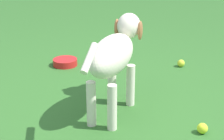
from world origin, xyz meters
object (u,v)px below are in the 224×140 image
Objects in this scene: water_bowl at (65,62)px; tennis_ball_1 at (181,63)px; tennis_ball_0 at (202,128)px; dog at (115,54)px.

tennis_ball_1 is at bearing 11.67° from water_bowl.
tennis_ball_1 is (-0.20, 1.12, 0.00)m from tennis_ball_0.
tennis_ball_0 is at bearing -97.74° from dog.
tennis_ball_0 is 0.30× the size of water_bowl.
tennis_ball_1 is 1.05m from water_bowl.
tennis_ball_1 reaches higher than water_bowl.
tennis_ball_0 is 1.53m from water_bowl.
tennis_ball_1 is at bearing 99.96° from tennis_ball_0.
dog is 4.15× the size of water_bowl.
water_bowl is at bearing 143.37° from tennis_ball_0.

